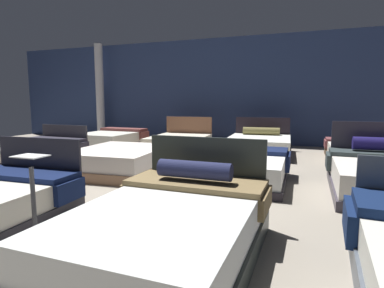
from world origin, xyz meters
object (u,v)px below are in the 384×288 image
object	(u,v)px
bed_2	(170,230)
bed_10	(259,145)
bed_11	(359,151)
price_sign	(35,218)
bed_4	(36,153)
support_pillar	(100,92)
bed_8	(112,139)
bed_6	(240,168)
bed_9	(179,143)
bed_5	(121,161)

from	to	relation	value
bed_2	bed_10	distance (m)	5.99
bed_11	price_sign	size ratio (longest dim) A/B	2.25
price_sign	bed_4	bearing A→B (deg)	136.16
bed_4	support_pillar	xyz separation A→B (m)	(-1.64, 4.67, 1.51)
bed_8	bed_10	bearing A→B (deg)	3.29
bed_8	bed_11	bearing A→B (deg)	2.89
bed_4	bed_10	world-z (taller)	bed_10
bed_6	bed_10	distance (m)	3.01
bed_9	bed_11	size ratio (longest dim) A/B	0.97
bed_4	bed_5	bearing A→B (deg)	-0.01
bed_10	bed_4	bearing A→B (deg)	-149.37
bed_2	bed_10	xyz separation A→B (m)	(-0.10, 5.99, -0.03)
bed_5	bed_11	size ratio (longest dim) A/B	1.00
bed_9	support_pillar	distance (m)	4.50
bed_8	bed_9	distance (m)	2.25
bed_5	bed_6	bearing A→B (deg)	-0.75
bed_2	price_sign	xyz separation A→B (m)	(-1.19, -0.34, 0.08)
bed_6	bed_10	world-z (taller)	bed_10
bed_4	bed_6	world-z (taller)	bed_4
bed_5	bed_8	world-z (taller)	bed_8
bed_5	bed_11	bearing A→B (deg)	30.46
bed_4	bed_10	distance (m)	5.45
bed_6	bed_11	size ratio (longest dim) A/B	0.94
bed_9	bed_11	world-z (taller)	bed_9
bed_8	support_pillar	xyz separation A→B (m)	(-1.64, 1.71, 1.52)
bed_5	bed_6	distance (m)	2.37
bed_8	price_sign	xyz separation A→B (m)	(3.44, -6.27, 0.12)
bed_2	bed_9	xyz separation A→B (m)	(-2.38, 5.98, -0.06)
bed_2	bed_5	distance (m)	3.71
bed_5	bed_9	distance (m)	3.11
price_sign	bed_5	bearing A→B (deg)	109.94
bed_11	bed_6	bearing A→B (deg)	-128.07
bed_9	price_sign	world-z (taller)	same
bed_6	bed_11	distance (m)	3.76
bed_8	bed_10	world-z (taller)	bed_10
bed_4	bed_8	xyz separation A→B (m)	(-0.00, 2.96, -0.01)
bed_8	bed_4	bearing A→B (deg)	-87.42
bed_9	bed_2	bearing A→B (deg)	-71.33
bed_8	bed_9	world-z (taller)	bed_9
bed_4	bed_9	distance (m)	3.76
bed_5	bed_9	xyz separation A→B (m)	(-0.03, 3.11, -0.03)
bed_5	price_sign	xyz separation A→B (m)	(1.16, -3.21, 0.11)
bed_6	support_pillar	xyz separation A→B (m)	(-6.28, 4.66, 1.51)
bed_4	price_sign	xyz separation A→B (m)	(3.44, -3.30, 0.11)
bed_4	support_pillar	world-z (taller)	support_pillar
bed_2	bed_5	world-z (taller)	bed_2
bed_5	price_sign	world-z (taller)	price_sign
bed_2	bed_6	world-z (taller)	bed_2
bed_4	bed_8	world-z (taller)	bed_4
bed_4	bed_6	distance (m)	4.64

